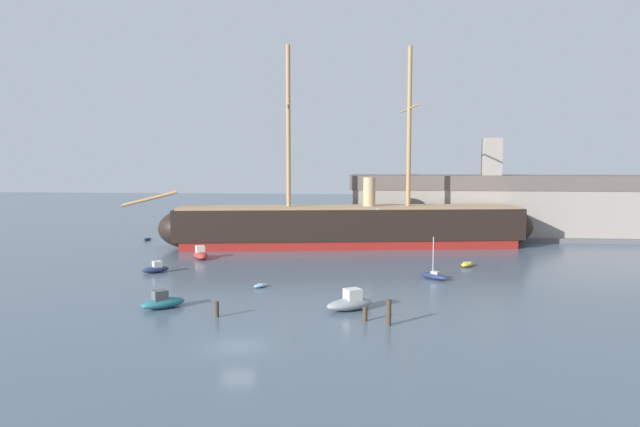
{
  "coord_description": "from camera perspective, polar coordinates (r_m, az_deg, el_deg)",
  "views": [
    {
      "loc": [
        10.32,
        -40.57,
        13.85
      ],
      "look_at": [
        2.36,
        37.96,
        6.59
      ],
      "focal_mm": 31.79,
      "sensor_mm": 36.0,
      "label": 1
    }
  ],
  "objects": [
    {
      "name": "dinghy_far_left",
      "position": [
        104.36,
        -16.98,
        -2.47
      ],
      "size": [
        1.25,
        2.09,
        0.46
      ],
      "color": "#1E284C",
      "rests_on": "ground"
    },
    {
      "name": "dinghy_near_centre",
      "position": [
        63.26,
        -6.01,
        -7.23
      ],
      "size": [
        1.74,
        1.83,
        0.42
      ],
      "color": "#7FB2D6",
      "rests_on": "ground"
    },
    {
      "name": "motorboat_foreground_left",
      "position": [
        56.19,
        -15.56,
        -8.56
      ],
      "size": [
        4.31,
        4.08,
        1.76
      ],
      "color": "#236670",
      "rests_on": "ground"
    },
    {
      "name": "mooring_piling_right_pair",
      "position": [
        52.07,
        -10.32,
        -9.46
      ],
      "size": [
        0.35,
        0.35,
        1.41
      ],
      "primitive_type": "cylinder",
      "color": "#382B1E",
      "rests_on": "ground"
    },
    {
      "name": "dinghy_distant_centre",
      "position": [
        103.9,
        0.38,
        -2.22
      ],
      "size": [
        1.6,
        2.99,
        0.68
      ],
      "color": "#7FB2D6",
      "rests_on": "ground"
    },
    {
      "name": "motorboat_far_right",
      "position": [
        97.88,
        18.43,
        -2.88
      ],
      "size": [
        1.87,
        3.31,
        1.31
      ],
      "color": "#236670",
      "rests_on": "ground"
    },
    {
      "name": "sailboat_mid_right",
      "position": [
        68.47,
        11.42,
        -6.16
      ],
      "size": [
        3.59,
        3.51,
        5.03
      ],
      "color": "#1E284C",
      "rests_on": "ground"
    },
    {
      "name": "mooring_piling_nearest",
      "position": [
        48.97,
        6.93,
        -9.86
      ],
      "size": [
        0.43,
        0.43,
        2.23
      ],
      "primitive_type": "cylinder",
      "color": "#423323",
      "rests_on": "ground"
    },
    {
      "name": "seagull_in_flight",
      "position": [
        62.26,
        5.88,
        0.42
      ],
      "size": [
        0.42,
        1.11,
        0.13
      ],
      "color": "silver"
    },
    {
      "name": "motorboat_foreground_right",
      "position": [
        53.63,
        3.06,
        -8.95
      ],
      "size": [
        5.06,
        4.2,
        1.99
      ],
      "color": "gray",
      "rests_on": "ground"
    },
    {
      "name": "motorboat_mid_left",
      "position": [
        73.94,
        -16.2,
        -5.36
      ],
      "size": [
        3.53,
        3.24,
        1.43
      ],
      "color": "#1E284C",
      "rests_on": "ground"
    },
    {
      "name": "motorboat_alongside_bow",
      "position": [
        82.86,
        -11.93,
        -4.03
      ],
      "size": [
        3.62,
        4.69,
        1.83
      ],
      "color": "#B22D28",
      "rests_on": "ground"
    },
    {
      "name": "mooring_piling_left_pair",
      "position": [
        50.16,
        4.56,
        -10.04
      ],
      "size": [
        0.41,
        0.41,
        1.27
      ],
      "primitive_type": "cylinder",
      "color": "#423323",
      "rests_on": "ground"
    },
    {
      "name": "dinghy_alongside_stern",
      "position": [
        77.56,
        14.6,
        -4.96
      ],
      "size": [
        2.49,
        2.96,
        0.65
      ],
      "color": "gold",
      "rests_on": "ground"
    },
    {
      "name": "ground_plane",
      "position": [
        44.09,
        -8.27,
        -13.11
      ],
      "size": [
        400.0,
        400.0,
        0.0
      ],
      "primitive_type": "plane",
      "color": "#4C5B6B"
    },
    {
      "name": "dockside_warehouse_right",
      "position": [
        107.92,
        17.61,
        0.68
      ],
      "size": [
        58.3,
        13.25,
        18.06
      ],
      "color": "#565659",
      "rests_on": "ground"
    },
    {
      "name": "tall_ship",
      "position": [
        92.13,
        2.9,
        -1.24
      ],
      "size": [
        66.53,
        17.0,
        32.14
      ],
      "color": "maroon",
      "rests_on": "ground"
    }
  ]
}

